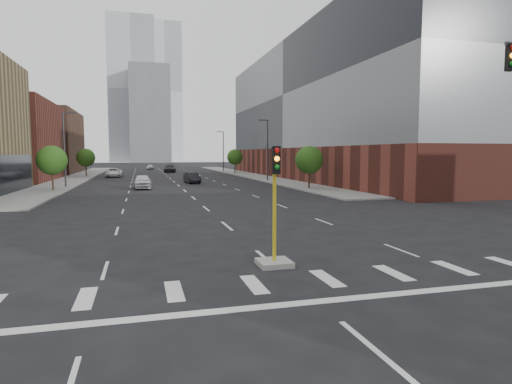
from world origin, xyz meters
name	(u,v)px	position (x,y,z in m)	size (l,w,h in m)	color
sidewalk_left_far	(80,177)	(-15.00, 74.00, 0.07)	(5.00, 92.00, 0.15)	gray
sidewalk_right_far	(247,175)	(15.00, 74.00, 0.07)	(5.00, 92.00, 0.15)	gray
building_left_far_b	(25,142)	(-27.50, 92.00, 6.50)	(20.00, 24.00, 13.00)	brown
building_right_main	(351,112)	(29.50, 60.00, 11.00)	(24.00, 70.00, 22.00)	brown
tower_left	(132,92)	(-8.00, 220.00, 35.00)	(22.00, 22.00, 70.00)	#B2B7BC
tower_right	(164,93)	(10.00, 260.00, 40.00)	(20.00, 20.00, 80.00)	#B2B7BC
tower_mid	(150,115)	(0.00, 200.00, 22.00)	(18.00, 18.00, 44.00)	slate
median_traffic_signal	(275,240)	(0.00, 8.97, 0.97)	(1.20, 1.20, 4.40)	#999993
streetlight_right_a	(267,148)	(13.41, 55.00, 5.01)	(1.60, 0.22, 9.07)	#2D2D30
streetlight_right_b	(223,150)	(13.41, 90.00, 5.01)	(1.60, 0.22, 9.07)	#2D2D30
streetlight_left	(65,146)	(-13.41, 50.00, 5.01)	(1.60, 0.22, 9.07)	#2D2D30
tree_left_near	(52,160)	(-14.00, 45.00, 3.39)	(3.20, 3.20, 4.85)	#382619
tree_left_far	(86,158)	(-14.00, 75.00, 3.39)	(3.20, 3.20, 4.85)	#382619
tree_right_near	(309,160)	(14.00, 40.00, 3.39)	(3.20, 3.20, 4.85)	#382619
tree_right_far	(235,157)	(14.00, 80.00, 3.39)	(3.20, 3.20, 4.85)	#382619
car_near_left	(142,181)	(-4.53, 46.05, 0.85)	(2.01, 5.01, 1.71)	silver
car_mid_right	(192,178)	(2.17, 53.89, 0.75)	(1.59, 4.56, 1.50)	black
car_far_left	(114,173)	(-9.22, 72.87, 0.79)	(2.63, 5.70, 1.58)	white
car_deep_right	(170,169)	(1.50, 89.42, 0.85)	(2.38, 5.86, 1.70)	black
car_distant	(150,167)	(-2.37, 107.16, 0.66)	(1.56, 3.88, 1.32)	silver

